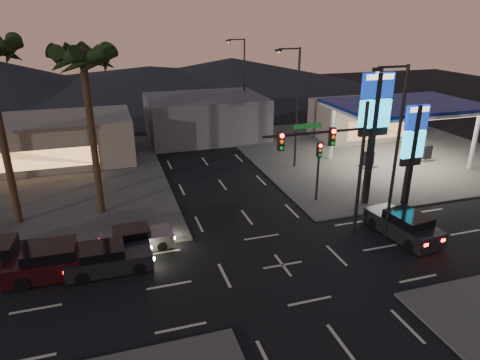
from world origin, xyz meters
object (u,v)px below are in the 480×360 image
object	(u,v)px
pylon_sign_short	(414,141)
car_lane_a_mid	(57,261)
gas_station	(405,107)
pylon_sign_tall	(375,114)
traffic_signal_mast	(335,153)
car_lane_a_front	(108,259)
suv_station	(404,225)
car_lane_b_front	(136,239)

from	to	relation	value
pylon_sign_short	car_lane_a_mid	size ratio (longest dim) A/B	1.35
gas_station	car_lane_a_mid	distance (m)	29.08
pylon_sign_tall	pylon_sign_short	bearing A→B (deg)	-21.80
pylon_sign_tall	car_lane_a_mid	size ratio (longest dim) A/B	1.73
traffic_signal_mast	car_lane_a_front	bearing A→B (deg)	178.65
car_lane_a_mid	pylon_sign_short	bearing A→B (deg)	4.67
pylon_sign_tall	suv_station	size ratio (longest dim) A/B	1.83
car_lane_a_front	car_lane_b_front	bearing A→B (deg)	49.63
car_lane_b_front	suv_station	xyz separation A→B (m)	(15.24, -3.34, 0.12)
pylon_sign_tall	car_lane_a_mid	distance (m)	20.69
gas_station	suv_station	xyz separation A→B (m)	(-7.98, -11.25, -4.35)
car_lane_a_mid	car_lane_b_front	size ratio (longest dim) A/B	1.25
gas_station	traffic_signal_mast	world-z (taller)	traffic_signal_mast
gas_station	pylon_sign_short	size ratio (longest dim) A/B	1.74
pylon_sign_tall	suv_station	bearing A→B (deg)	-95.71
pylon_sign_tall	traffic_signal_mast	world-z (taller)	pylon_sign_tall
traffic_signal_mast	pylon_sign_tall	bearing A→B (deg)	36.52
car_lane_a_front	car_lane_a_mid	xyz separation A→B (m)	(-2.46, 0.40, 0.11)
car_lane_b_front	pylon_sign_tall	bearing A→B (deg)	5.13
car_lane_b_front	pylon_sign_short	bearing A→B (deg)	1.29
car_lane_b_front	suv_station	size ratio (longest dim) A/B	0.84
traffic_signal_mast	car_lane_b_front	bearing A→B (deg)	169.17
suv_station	pylon_sign_short	bearing A→B (deg)	51.58
pylon_sign_short	traffic_signal_mast	distance (m)	7.69
pylon_sign_short	pylon_sign_tall	bearing A→B (deg)	158.20
car_lane_a_front	gas_station	bearing A→B (deg)	21.43
pylon_sign_tall	car_lane_a_front	distance (m)	18.46
suv_station	gas_station	bearing A→B (deg)	54.67
gas_station	pylon_sign_short	xyz separation A→B (m)	(-5.00, -7.50, -0.42)
gas_station	pylon_sign_tall	distance (m)	10.01
pylon_sign_short	car_lane_a_mid	xyz separation A→B (m)	(-22.21, -1.81, -3.88)
pylon_sign_tall	car_lane_a_mid	bearing A→B (deg)	-171.87
car_lane_a_front	car_lane_a_mid	bearing A→B (deg)	170.73
pylon_sign_short	traffic_signal_mast	world-z (taller)	traffic_signal_mast
car_lane_a_front	car_lane_a_mid	size ratio (longest dim) A/B	0.85
pylon_sign_short	traffic_signal_mast	size ratio (longest dim) A/B	0.88
pylon_sign_tall	car_lane_a_front	xyz separation A→B (m)	(-17.25, -3.22, -5.73)
pylon_sign_short	suv_station	world-z (taller)	pylon_sign_short
gas_station	car_lane_a_front	bearing A→B (deg)	-158.57
car_lane_a_mid	car_lane_b_front	distance (m)	4.23
traffic_signal_mast	car_lane_a_mid	world-z (taller)	traffic_signal_mast
car_lane_b_front	traffic_signal_mast	bearing A→B (deg)	-10.83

